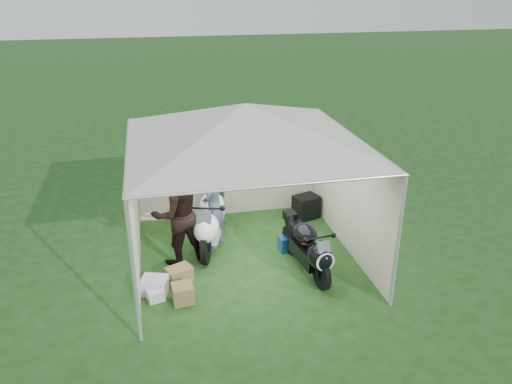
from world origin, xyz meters
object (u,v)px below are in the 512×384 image
at_px(motorcycle_black, 308,247).
at_px(crate_3, 179,275).
at_px(canopy_tent, 245,127).
at_px(crate_1, 183,293).
at_px(equipment_box, 306,207).
at_px(person_blue_jacket, 214,206).
at_px(motorcycle_white, 211,219).
at_px(crate_2, 156,295).
at_px(crate_0, 155,285).
at_px(paddock_stand, 289,243).
at_px(person_dark_jacket, 176,214).

distance_m(motorcycle_black, crate_3, 2.34).
xyz_separation_m(canopy_tent, crate_1, (-1.31, -1.19, -2.42)).
bearing_deg(equipment_box, person_blue_jacket, -158.08).
bearing_deg(motorcycle_white, crate_2, -108.50).
xyz_separation_m(canopy_tent, crate_0, (-1.75, -0.84, -2.43)).
distance_m(crate_1, crate_2, 0.47).
relative_size(equipment_box, crate_2, 1.94).
bearing_deg(person_blue_jacket, crate_1, 5.52).
bearing_deg(motorcycle_white, paddock_stand, -1.62).
distance_m(person_blue_jacket, crate_1, 2.03).
bearing_deg(canopy_tent, person_dark_jacket, 174.02).
height_order(motorcycle_black, person_dark_jacket, person_dark_jacket).
height_order(motorcycle_white, crate_1, motorcycle_white).
bearing_deg(person_dark_jacket, paddock_stand, 159.24).
bearing_deg(crate_3, person_blue_jacket, 54.59).
relative_size(motorcycle_black, crate_2, 7.01).
height_order(person_blue_jacket, equipment_box, person_blue_jacket).
distance_m(canopy_tent, paddock_stand, 2.58).
height_order(motorcycle_white, equipment_box, motorcycle_white).
xyz_separation_m(canopy_tent, person_dark_jacket, (-1.27, 0.13, -1.59)).
relative_size(canopy_tent, equipment_box, 10.97).
xyz_separation_m(equipment_box, crate_0, (-3.39, -2.25, -0.11)).
relative_size(motorcycle_black, equipment_box, 3.62).
height_order(person_blue_jacket, crate_1, person_blue_jacket).
bearing_deg(canopy_tent, equipment_box, 40.57).
bearing_deg(motorcycle_white, person_dark_jacket, -130.51).
distance_m(canopy_tent, crate_2, 3.21).
relative_size(paddock_stand, crate_3, 0.93).
bearing_deg(motorcycle_black, crate_2, 178.64).
relative_size(motorcycle_black, person_dark_jacket, 0.95).
relative_size(motorcycle_white, person_blue_jacket, 1.19).
relative_size(equipment_box, crate_0, 1.19).
relative_size(motorcycle_white, paddock_stand, 5.34).
bearing_deg(person_dark_jacket, crate_0, 44.54).
xyz_separation_m(person_blue_jacket, crate_0, (-1.23, -1.38, -0.75)).
bearing_deg(person_blue_jacket, crate_3, -5.52).
xyz_separation_m(canopy_tent, equipment_box, (1.64, 1.40, -2.32)).
bearing_deg(crate_1, crate_0, 141.89).
relative_size(motorcycle_white, motorcycle_black, 1.13).
relative_size(motorcycle_white, person_dark_jacket, 1.07).
relative_size(paddock_stand, person_dark_jacket, 0.20).
xyz_separation_m(equipment_box, crate_3, (-2.96, -2.00, -0.12)).
bearing_deg(equipment_box, crate_1, -138.60).
bearing_deg(crate_0, paddock_stand, 19.33).
bearing_deg(person_dark_jacket, crate_2, 48.86).
relative_size(person_blue_jacket, crate_3, 4.18).
xyz_separation_m(motorcycle_black, person_dark_jacket, (-2.25, 0.90, 0.47)).
bearing_deg(paddock_stand, person_blue_jacket, 161.81).
distance_m(motorcycle_white, crate_3, 1.44).
height_order(canopy_tent, crate_1, canopy_tent).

